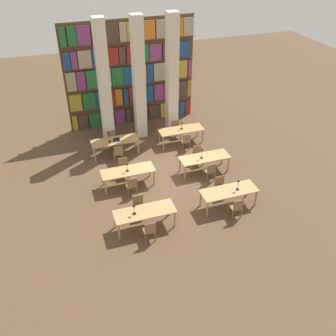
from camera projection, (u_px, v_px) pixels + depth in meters
ground_plane at (166, 177)px, 16.42m from camera, size 40.00×40.00×0.00m
bookshelf_bank at (131, 75)px, 19.39m from camera, size 6.81×0.35×5.50m
pillar_left at (104, 84)px, 17.51m from camera, size 0.54×0.54×6.00m
pillar_center at (139, 80)px, 17.96m from camera, size 0.54×0.54×6.00m
pillar_right at (172, 76)px, 18.41m from camera, size 0.54×0.54×6.00m
reading_table_0 at (145, 213)px, 13.45m from camera, size 2.23×0.82×0.74m
chair_0 at (149, 230)px, 13.01m from camera, size 0.42×0.40×0.87m
chair_1 at (139, 206)px, 14.10m from camera, size 0.42×0.40×0.87m
desk_lamp_0 at (134, 208)px, 13.14m from camera, size 0.14×0.14×0.41m
reading_table_1 at (229, 192)px, 14.47m from camera, size 2.23×0.82×0.74m
chair_2 at (236, 207)px, 14.03m from camera, size 0.42×0.40×0.87m
chair_3 at (220, 186)px, 15.12m from camera, size 0.42×0.40×0.87m
desk_lamp_1 at (238, 183)px, 14.31m from camera, size 0.14×0.14×0.45m
reading_table_2 at (128, 172)px, 15.61m from camera, size 2.23×0.82×0.74m
chair_4 at (132, 185)px, 15.17m from camera, size 0.42×0.40×0.87m
chair_5 at (124, 167)px, 16.26m from camera, size 0.42×0.40×0.87m
desk_lamp_2 at (127, 166)px, 15.38m from camera, size 0.14×0.14×0.39m
reading_table_3 at (205, 159)px, 16.47m from camera, size 2.23×0.82×0.74m
chair_6 at (210, 171)px, 16.03m from camera, size 0.42×0.40×0.87m
chair_7 at (198, 155)px, 17.12m from camera, size 0.42×0.40×0.87m
desk_lamp_3 at (202, 152)px, 16.17m from camera, size 0.14×0.14×0.49m
reading_table_4 at (115, 142)px, 17.69m from camera, size 2.23×0.82×0.74m
chair_8 at (118, 153)px, 17.25m from camera, size 0.42×0.40×0.87m
chair_9 at (112, 139)px, 18.34m from camera, size 0.42×0.40×0.87m
desk_lamp_4 at (109, 135)px, 17.36m from camera, size 0.14×0.14×0.50m
laptop at (117, 142)px, 17.47m from camera, size 0.32×0.22×0.21m
reading_table_5 at (181, 131)px, 18.60m from camera, size 2.23×0.82×0.74m
chair_10 at (186, 141)px, 18.16m from camera, size 0.42×0.40×0.87m
chair_11 at (176, 128)px, 19.25m from camera, size 0.42×0.40×0.87m
desk_lamp_5 at (182, 124)px, 18.45m from camera, size 0.14×0.14×0.39m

